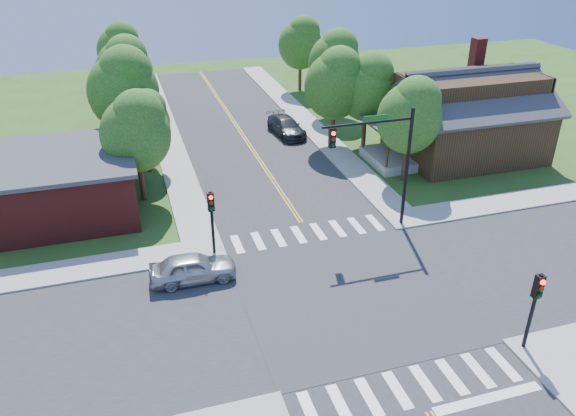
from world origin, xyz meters
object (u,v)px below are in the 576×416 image
object	(u,v)px
signal_pole_se	(536,298)
car_silver	(193,268)
signal_pole_nw	(212,211)
signal_mast_ne	(381,152)
car_dgrey	(286,127)
house_ne	(467,112)

from	to	relation	value
signal_pole_se	car_silver	world-z (taller)	signal_pole_se
signal_pole_nw	signal_mast_ne	bearing A→B (deg)	0.07
car_silver	signal_pole_nw	bearing A→B (deg)	-33.27
signal_mast_ne	signal_pole_se	xyz separation A→B (m)	(1.69, -11.21, -2.19)
car_silver	car_dgrey	bearing A→B (deg)	-28.11
car_silver	car_dgrey	size ratio (longest dim) A/B	0.85
signal_pole_se	car_silver	xyz separation A→B (m)	(-12.64, 9.12, -1.93)
signal_pole_nw	house_ne	bearing A→B (deg)	22.69
signal_pole_nw	house_ne	world-z (taller)	house_ne
signal_mast_ne	signal_pole_se	distance (m)	11.55
signal_pole_se	house_ne	size ratio (longest dim) A/B	0.29
signal_pole_nw	car_silver	world-z (taller)	signal_pole_nw
car_dgrey	car_silver	bearing A→B (deg)	-126.01
signal_pole_se	car_dgrey	world-z (taller)	signal_pole_se
car_silver	house_ne	bearing A→B (deg)	-62.74
signal_mast_ne	signal_pole_se	size ratio (longest dim) A/B	1.89
house_ne	car_silver	bearing A→B (deg)	-154.14
signal_pole_se	signal_pole_nw	size ratio (longest dim) A/B	1.00
signal_pole_nw	house_ne	distance (m)	22.45
signal_pole_se	house_ne	distance (m)	22.03
signal_mast_ne	house_ne	xyz separation A→B (m)	(11.19, 8.65, -1.52)
car_dgrey	signal_mast_ne	bearing A→B (deg)	-95.07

